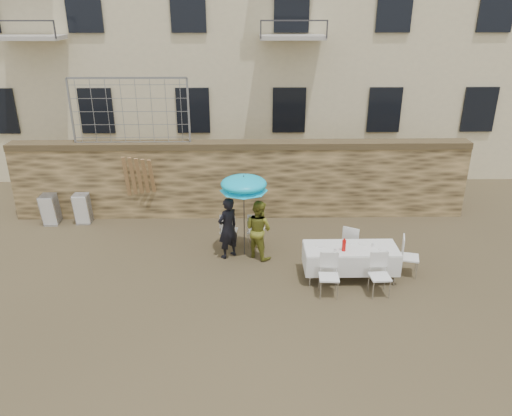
{
  "coord_description": "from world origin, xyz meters",
  "views": [
    {
      "loc": [
        0.22,
        -8.61,
        5.99
      ],
      "look_at": [
        0.4,
        2.2,
        1.4
      ],
      "focal_mm": 35.0,
      "sensor_mm": 36.0,
      "label": 1
    }
  ],
  "objects_px": {
    "banquet_table": "(351,249)",
    "table_chair_side": "(410,256)",
    "woman_dress": "(258,229)",
    "couple_chair_left": "(229,230)",
    "chair_stack_right": "(84,206)",
    "man_suit": "(228,228)",
    "umbrella": "(244,186)",
    "chair_stack_left": "(53,206)",
    "couple_chair_right": "(256,229)",
    "soda_bottle": "(344,245)",
    "table_chair_front_right": "(380,276)",
    "table_chair_back": "(352,243)",
    "table_chair_front_left": "(329,276)"
  },
  "relations": [
    {
      "from": "table_chair_back",
      "to": "chair_stack_right",
      "type": "height_order",
      "value": "table_chair_back"
    },
    {
      "from": "banquet_table",
      "to": "chair_stack_left",
      "type": "xyz_separation_m",
      "value": [
        -7.92,
        3.27,
        -0.27
      ]
    },
    {
      "from": "table_chair_side",
      "to": "banquet_table",
      "type": "bearing_deg",
      "value": 109.17
    },
    {
      "from": "couple_chair_left",
      "to": "table_chair_front_left",
      "type": "xyz_separation_m",
      "value": [
        2.22,
        -2.35,
        0.0
      ]
    },
    {
      "from": "soda_bottle",
      "to": "table_chair_front_right",
      "type": "xyz_separation_m",
      "value": [
        0.7,
        -0.6,
        -0.43
      ]
    },
    {
      "from": "couple_chair_left",
      "to": "table_chair_front_left",
      "type": "distance_m",
      "value": 3.24
    },
    {
      "from": "couple_chair_right",
      "to": "chair_stack_left",
      "type": "height_order",
      "value": "couple_chair_right"
    },
    {
      "from": "banquet_table",
      "to": "chair_stack_left",
      "type": "relative_size",
      "value": 2.28
    },
    {
      "from": "soda_bottle",
      "to": "table_chair_side",
      "type": "relative_size",
      "value": 0.27
    },
    {
      "from": "couple_chair_left",
      "to": "soda_bottle",
      "type": "distance_m",
      "value": 3.18
    },
    {
      "from": "couple_chair_left",
      "to": "couple_chair_right",
      "type": "height_order",
      "value": "same"
    },
    {
      "from": "table_chair_front_left",
      "to": "table_chair_front_right",
      "type": "distance_m",
      "value": 1.1
    },
    {
      "from": "couple_chair_right",
      "to": "chair_stack_left",
      "type": "distance_m",
      "value": 6.04
    },
    {
      "from": "table_chair_back",
      "to": "umbrella",
      "type": "bearing_deg",
      "value": 21.85
    },
    {
      "from": "soda_bottle",
      "to": "chair_stack_right",
      "type": "bearing_deg",
      "value": 153.35
    },
    {
      "from": "table_chair_front_right",
      "to": "chair_stack_right",
      "type": "relative_size",
      "value": 1.04
    },
    {
      "from": "woman_dress",
      "to": "table_chair_front_left",
      "type": "distance_m",
      "value": 2.34
    },
    {
      "from": "umbrella",
      "to": "banquet_table",
      "type": "xyz_separation_m",
      "value": [
        2.42,
        -1.15,
        -1.1
      ]
    },
    {
      "from": "woman_dress",
      "to": "table_chair_front_right",
      "type": "distance_m",
      "value": 3.15
    },
    {
      "from": "couple_chair_left",
      "to": "table_chair_front_left",
      "type": "relative_size",
      "value": 1.0
    },
    {
      "from": "chair_stack_right",
      "to": "banquet_table",
      "type": "bearing_deg",
      "value": -25.0
    },
    {
      "from": "woman_dress",
      "to": "table_chair_back",
      "type": "bearing_deg",
      "value": -145.69
    },
    {
      "from": "man_suit",
      "to": "couple_chair_right",
      "type": "distance_m",
      "value": 0.94
    },
    {
      "from": "woman_dress",
      "to": "chair_stack_right",
      "type": "bearing_deg",
      "value": 16.43
    },
    {
      "from": "couple_chair_right",
      "to": "soda_bottle",
      "type": "xyz_separation_m",
      "value": [
        1.92,
        -1.75,
        0.43
      ]
    },
    {
      "from": "man_suit",
      "to": "banquet_table",
      "type": "xyz_separation_m",
      "value": [
        2.82,
        -1.05,
        -0.05
      ]
    },
    {
      "from": "umbrella",
      "to": "table_chair_side",
      "type": "distance_m",
      "value": 4.19
    },
    {
      "from": "table_chair_side",
      "to": "soda_bottle",
      "type": "bearing_deg",
      "value": 113.96
    },
    {
      "from": "couple_chair_right",
      "to": "chair_stack_left",
      "type": "relative_size",
      "value": 1.04
    },
    {
      "from": "couple_chair_left",
      "to": "couple_chair_right",
      "type": "relative_size",
      "value": 1.0
    },
    {
      "from": "woman_dress",
      "to": "couple_chair_left",
      "type": "xyz_separation_m",
      "value": [
        -0.75,
        0.55,
        -0.27
      ]
    },
    {
      "from": "woman_dress",
      "to": "chair_stack_right",
      "type": "xyz_separation_m",
      "value": [
        -4.95,
        2.22,
        -0.29
      ]
    },
    {
      "from": "umbrella",
      "to": "banquet_table",
      "type": "distance_m",
      "value": 2.9
    },
    {
      "from": "man_suit",
      "to": "table_chair_front_right",
      "type": "bearing_deg",
      "value": 111.09
    },
    {
      "from": "table_chair_front_left",
      "to": "table_chair_front_right",
      "type": "bearing_deg",
      "value": 2.99
    },
    {
      "from": "table_chair_side",
      "to": "chair_stack_right",
      "type": "relative_size",
      "value": 1.04
    },
    {
      "from": "banquet_table",
      "to": "chair_stack_left",
      "type": "bearing_deg",
      "value": 157.55
    },
    {
      "from": "soda_bottle",
      "to": "chair_stack_left",
      "type": "xyz_separation_m",
      "value": [
        -7.72,
        3.42,
        -0.45
      ]
    },
    {
      "from": "banquet_table",
      "to": "table_chair_side",
      "type": "bearing_deg",
      "value": 4.09
    },
    {
      "from": "couple_chair_left",
      "to": "chair_stack_left",
      "type": "bearing_deg",
      "value": -10.17
    },
    {
      "from": "umbrella",
      "to": "table_chair_side",
      "type": "relative_size",
      "value": 2.03
    },
    {
      "from": "couple_chair_left",
      "to": "table_chair_front_right",
      "type": "height_order",
      "value": "same"
    },
    {
      "from": "table_chair_back",
      "to": "chair_stack_left",
      "type": "relative_size",
      "value": 1.04
    },
    {
      "from": "woman_dress",
      "to": "soda_bottle",
      "type": "xyz_separation_m",
      "value": [
        1.87,
        -1.2,
        0.16
      ]
    },
    {
      "from": "woman_dress",
      "to": "couple_chair_left",
      "type": "relative_size",
      "value": 1.56
    },
    {
      "from": "table_chair_back",
      "to": "couple_chair_right",
      "type": "bearing_deg",
      "value": 10.45
    },
    {
      "from": "man_suit",
      "to": "umbrella",
      "type": "bearing_deg",
      "value": 153.58
    },
    {
      "from": "woman_dress",
      "to": "umbrella",
      "type": "height_order",
      "value": "umbrella"
    },
    {
      "from": "table_chair_front_right",
      "to": "chair_stack_left",
      "type": "relative_size",
      "value": 1.04
    },
    {
      "from": "man_suit",
      "to": "table_chair_back",
      "type": "height_order",
      "value": "man_suit"
    }
  ]
}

